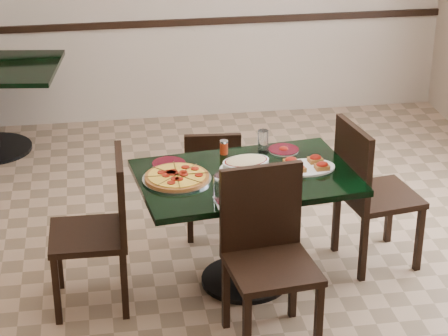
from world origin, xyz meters
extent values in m
plane|color=#8B6B50|center=(0.00, 0.00, 0.00)|extent=(5.50, 5.50, 0.00)
cube|color=black|center=(0.00, 2.73, 0.90)|extent=(5.00, 0.03, 0.06)
cube|color=black|center=(0.15, -0.18, 0.73)|extent=(1.38, 0.98, 0.04)
cylinder|color=black|center=(0.15, -0.18, 0.35)|extent=(0.11, 0.11, 0.71)
cylinder|color=black|center=(0.15, -0.18, 0.01)|extent=(0.55, 0.55, 0.03)
cube|color=black|center=(0.04, 0.52, 0.38)|extent=(0.40, 0.40, 0.04)
cube|color=black|center=(0.03, 0.35, 0.60)|extent=(0.37, 0.07, 0.40)
cube|color=black|center=(0.21, 0.66, 0.18)|extent=(0.04, 0.04, 0.36)
cube|color=black|center=(0.19, 0.35, 0.18)|extent=(0.04, 0.04, 0.36)
cube|color=black|center=(-0.10, 0.69, 0.18)|extent=(0.04, 0.04, 0.36)
cube|color=black|center=(-0.13, 0.38, 0.18)|extent=(0.04, 0.04, 0.36)
cube|color=black|center=(0.18, -0.83, 0.48)|extent=(0.52, 0.52, 0.04)
cube|color=black|center=(0.16, -0.61, 0.75)|extent=(0.47, 0.09, 0.50)
cube|color=black|center=(0.00, -1.05, 0.23)|extent=(0.04, 0.04, 0.46)
cube|color=black|center=(-0.04, -0.65, 0.23)|extent=(0.04, 0.04, 0.46)
cube|color=black|center=(0.41, -1.01, 0.23)|extent=(0.04, 0.04, 0.46)
cube|color=black|center=(0.36, -0.60, 0.23)|extent=(0.04, 0.04, 0.46)
cube|color=black|center=(1.05, -0.05, 0.47)|extent=(0.53, 0.53, 0.04)
cube|color=black|center=(0.85, -0.09, 0.73)|extent=(0.12, 0.46, 0.49)
cube|color=black|center=(1.28, -0.21, 0.22)|extent=(0.05, 0.05, 0.45)
cube|color=black|center=(0.89, -0.28, 0.22)|extent=(0.05, 0.05, 0.45)
cube|color=black|center=(1.21, 0.18, 0.22)|extent=(0.05, 0.05, 0.45)
cube|color=black|center=(0.82, 0.11, 0.22)|extent=(0.05, 0.05, 0.45)
cube|color=black|center=(-0.81, -0.27, 0.46)|extent=(0.46, 0.46, 0.04)
cube|color=black|center=(-0.60, -0.27, 0.72)|extent=(0.05, 0.45, 0.48)
cube|color=black|center=(-1.00, -0.07, 0.22)|extent=(0.04, 0.04, 0.44)
cube|color=black|center=(-0.61, -0.08, 0.22)|extent=(0.04, 0.04, 0.44)
cube|color=black|center=(-1.01, -0.46, 0.22)|extent=(0.04, 0.04, 0.44)
cube|color=black|center=(-0.61, -0.47, 0.22)|extent=(0.04, 0.04, 0.44)
cylinder|color=silver|center=(-0.26, -0.19, 0.76)|extent=(0.41, 0.41, 0.01)
cylinder|color=brown|center=(-0.26, -0.19, 0.77)|extent=(0.38, 0.38, 0.02)
cylinder|color=gold|center=(-0.26, -0.19, 0.78)|extent=(0.34, 0.34, 0.01)
cylinder|color=white|center=(0.16, -0.14, 0.76)|extent=(0.32, 0.32, 0.01)
ellipsoid|color=#CABF8B|center=(0.16, -0.14, 0.82)|extent=(0.29, 0.21, 0.04)
ellipsoid|color=#A0622C|center=(0.24, -0.40, 0.81)|extent=(0.21, 0.11, 0.09)
cylinder|color=white|center=(0.02, -0.54, 0.76)|extent=(0.19, 0.19, 0.01)
cylinder|color=#38030C|center=(0.02, -0.54, 0.76)|extent=(0.20, 0.20, 0.00)
cylinder|color=white|center=(0.45, 0.13, 0.76)|extent=(0.19, 0.19, 0.01)
cylinder|color=#38030C|center=(0.45, 0.13, 0.76)|extent=(0.19, 0.19, 0.00)
ellipsoid|color=#930D07|center=(0.45, 0.13, 0.77)|extent=(0.06, 0.06, 0.03)
cylinder|color=white|center=(-0.29, 0.03, 0.76)|extent=(0.20, 0.20, 0.01)
cylinder|color=#38030C|center=(-0.29, 0.03, 0.76)|extent=(0.21, 0.21, 0.00)
cube|color=silver|center=(0.00, -0.53, 0.75)|extent=(0.18, 0.18, 0.00)
cube|color=silver|center=(0.02, -0.53, 0.76)|extent=(0.02, 0.16, 0.00)
cylinder|color=silver|center=(0.32, 0.14, 0.82)|extent=(0.07, 0.07, 0.14)
cylinder|color=silver|center=(-0.05, -0.51, 0.83)|extent=(0.08, 0.08, 0.16)
cylinder|color=#BC3514|center=(0.07, 0.14, 0.79)|extent=(0.05, 0.05, 0.08)
cylinder|color=silver|center=(0.07, 0.14, 0.83)|extent=(0.05, 0.05, 0.01)
camera|label=1|loc=(-0.72, -4.84, 2.98)|focal=70.00mm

